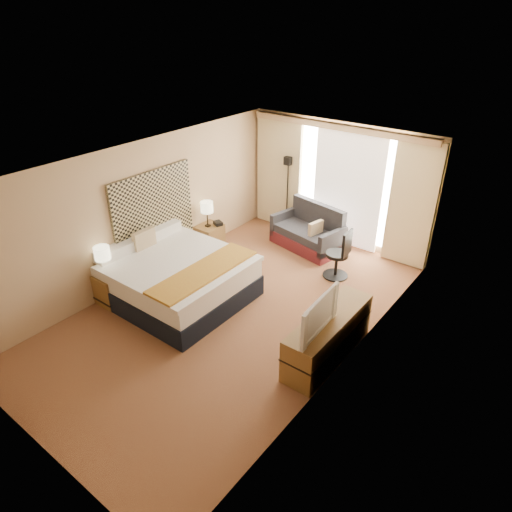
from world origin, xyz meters
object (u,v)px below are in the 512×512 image
Objects in this scene: loveseat at (309,234)px; floor_lamp at (288,179)px; nightstand_left at (113,288)px; lamp_right at (207,208)px; nightstand_right at (210,237)px; bed at (177,278)px; media_dresser at (328,336)px; desk_chair at (340,257)px; lamp_left at (102,254)px; television at (313,313)px.

loveseat is 0.95× the size of floor_lamp.
loveseat is (1.62, 3.88, 0.04)m from nightstand_left.
floor_lamp reaches higher than nightstand_left.
lamp_right reaches higher than loveseat.
nightstand_right is at bearing -111.27° from floor_lamp.
floor_lamp is (-0.09, 3.57, 0.82)m from bed.
nightstand_right is 3.97m from media_dresser.
desk_chair is (2.74, 3.15, 0.17)m from nightstand_left.
floor_lamp reaches higher than bed.
nightstand_left is at bearing -89.99° from lamp_right.
bed is 4.14× the size of lamp_right.
bed is 4.06× the size of lamp_left.
loveseat is 1.67× the size of television.
floor_lamp is 3.15× the size of lamp_right.
television is (3.65, -1.82, 0.01)m from lamp_right.
bed is 2.31× the size of television.
nightstand_right is at bearing 115.17° from bed.
nightstand_right is at bearing 158.60° from media_dresser.
lamp_left reaches higher than loveseat.
television is at bearing -2.77° from bed.
lamp_right is (-0.72, -1.89, -0.25)m from floor_lamp.
nightstand_left is 0.31× the size of media_dresser.
nightstand_left is 0.24× the size of bed.
lamp_right is (0.02, 2.53, -0.01)m from lamp_left.
bed is 3.06m from desk_chair.
floor_lamp is 4.73m from television.
nightstand_right is at bearing -128.36° from loveseat.
lamp_left is (-0.83, -0.85, 0.58)m from bed.
desk_chair is (1.93, 2.37, 0.04)m from bed.
lamp_right reaches higher than media_dresser.
bed is 2.27× the size of desk_chair.
nightstand_left is 1.00× the size of lamp_right.
floor_lamp is at bearing 80.60° from nightstand_left.
loveseat is at bearing 142.06° from desk_chair.
media_dresser is 3.93m from lamp_left.
lamp_left reaches higher than nightstand_right.
nightstand_right is 2.67m from lamp_left.
television is at bearing -26.97° from nightstand_right.
floor_lamp is 2.47m from desk_chair.
nightstand_left is 0.55× the size of desk_chair.
lamp_left is 3.74m from television.
television reaches higher than lamp_right.
lamp_left is (-3.72, -1.12, 0.63)m from media_dresser.
television is at bearing -97.00° from media_dresser.
lamp_left is 2.53m from lamp_right.
lamp_right is at bearing 89.60° from lamp_left.
desk_chair is 2.88m from lamp_right.
desk_chair is at bearing 16.64° from television.
nightstand_left is at bearing -101.40° from loveseat.
desk_chair reaches higher than nightstand_right.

